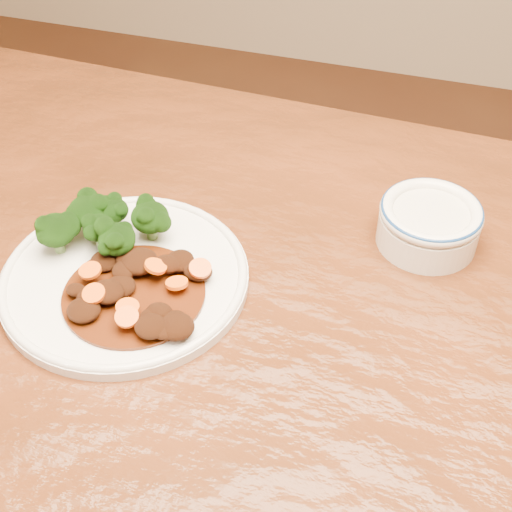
# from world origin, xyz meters

# --- Properties ---
(dining_table) EXTENTS (1.54, 0.97, 0.75)m
(dining_table) POSITION_xyz_m (-0.00, 0.00, 0.67)
(dining_table) COLOR #5A270F
(dining_table) RESTS_ON ground
(dinner_plate) EXTENTS (0.29, 0.29, 0.02)m
(dinner_plate) POSITION_xyz_m (-0.24, 0.01, 0.76)
(dinner_plate) COLOR white
(dinner_plate) RESTS_ON dining_table
(broccoli_florets) EXTENTS (0.14, 0.10, 0.05)m
(broccoli_florets) POSITION_xyz_m (-0.28, 0.05, 0.79)
(broccoli_florets) COLOR #658D48
(broccoli_florets) RESTS_ON dinner_plate
(mince_stew) EXTENTS (0.17, 0.16, 0.03)m
(mince_stew) POSITION_xyz_m (-0.21, -0.02, 0.77)
(mince_stew) COLOR #4B1B08
(mince_stew) RESTS_ON dinner_plate
(dip_bowl) EXTENTS (0.12, 0.12, 0.06)m
(dip_bowl) POSITION_xyz_m (0.08, 0.18, 0.78)
(dip_bowl) COLOR silver
(dip_bowl) RESTS_ON dining_table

